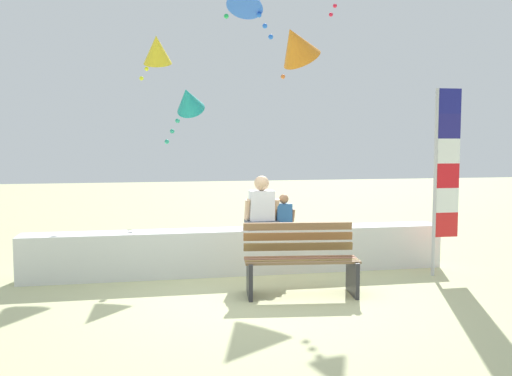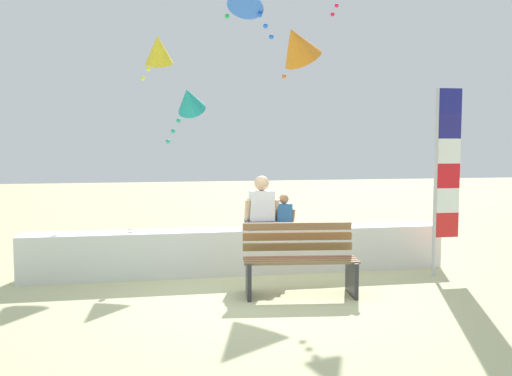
{
  "view_description": "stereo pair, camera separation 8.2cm",
  "coord_description": "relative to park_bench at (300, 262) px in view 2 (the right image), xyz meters",
  "views": [
    {
      "loc": [
        -1.32,
        -6.95,
        1.94
      ],
      "look_at": [
        0.25,
        1.17,
        1.25
      ],
      "focal_mm": 39.78,
      "sensor_mm": 36.0,
      "label": 1
    },
    {
      "loc": [
        -1.24,
        -6.96,
        1.94
      ],
      "look_at": [
        0.25,
        1.17,
        1.25
      ],
      "focal_mm": 39.78,
      "sensor_mm": 36.0,
      "label": 2
    }
  ],
  "objects": [
    {
      "name": "person_adult",
      "position": [
        -0.25,
        1.27,
        0.55
      ],
      "size": [
        0.51,
        0.37,
        0.78
      ],
      "color": "#3A414D",
      "rests_on": "seawall_ledge"
    },
    {
      "name": "flag_banner",
      "position": [
        2.26,
        0.59,
        1.11
      ],
      "size": [
        0.39,
        0.05,
        2.68
      ],
      "color": "#B7B7BC",
      "rests_on": "ground"
    },
    {
      "name": "kite_orange",
      "position": [
        0.73,
        3.02,
        3.23
      ],
      "size": [
        1.16,
        1.11,
        1.03
      ],
      "color": "orange"
    },
    {
      "name": "seawall_ledge",
      "position": [
        -0.57,
        1.29,
        -0.08
      ],
      "size": [
        6.16,
        0.5,
        0.65
      ],
      "primitive_type": "cube",
      "color": "silver",
      "rests_on": "ground"
    },
    {
      "name": "kite_teal",
      "position": [
        -1.18,
        3.01,
        2.23
      ],
      "size": [
        0.76,
        0.79,
        1.08
      ],
      "color": "teal"
    },
    {
      "name": "park_bench",
      "position": [
        0.0,
        0.0,
        0.0
      ],
      "size": [
        1.48,
        0.77,
        0.88
      ],
      "color": "olive",
      "rests_on": "ground"
    },
    {
      "name": "person_child",
      "position": [
        0.09,
        1.27,
        0.44
      ],
      "size": [
        0.33,
        0.24,
        0.5
      ],
      "color": "#303B47",
      "rests_on": "seawall_ledge"
    },
    {
      "name": "ground_plane",
      "position": [
        -0.57,
        0.11,
        -0.41
      ],
      "size": [
        40.0,
        40.0,
        0.0
      ],
      "primitive_type": "plane",
      "color": "#BFC18B"
    },
    {
      "name": "kite_yellow",
      "position": [
        -1.67,
        4.27,
        3.26
      ],
      "size": [
        0.66,
        0.78,
        0.93
      ],
      "color": "yellow"
    }
  ]
}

